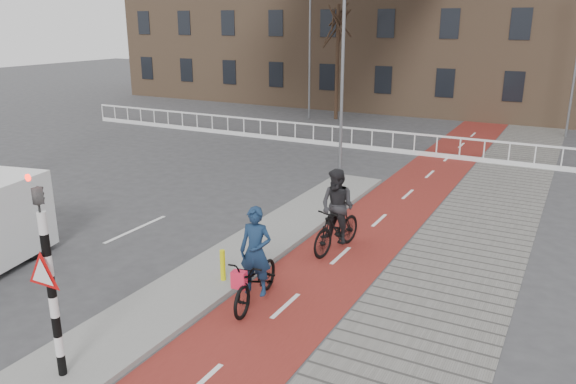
% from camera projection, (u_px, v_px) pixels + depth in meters
% --- Properties ---
extents(ground, '(120.00, 120.00, 0.00)m').
position_uv_depth(ground, '(169.00, 333.00, 10.88)').
color(ground, '#38383A').
rests_on(ground, ground).
extents(bike_lane, '(2.50, 60.00, 0.01)m').
position_uv_depth(bike_lane, '(399.00, 202.00, 18.64)').
color(bike_lane, maroon).
rests_on(bike_lane, ground).
extents(sidewalk, '(3.00, 60.00, 0.01)m').
position_uv_depth(sidewalk, '(487.00, 215.00, 17.39)').
color(sidewalk, slate).
rests_on(sidewalk, ground).
extents(curb_island, '(1.80, 16.00, 0.12)m').
position_uv_depth(curb_island, '(247.00, 251.00, 14.55)').
color(curb_island, gray).
rests_on(curb_island, ground).
extents(traffic_signal, '(0.80, 0.80, 3.68)m').
position_uv_depth(traffic_signal, '(48.00, 273.00, 8.85)').
color(traffic_signal, black).
rests_on(traffic_signal, curb_island).
extents(bollard, '(0.12, 0.12, 0.73)m').
position_uv_depth(bollard, '(223.00, 265.00, 12.72)').
color(bollard, yellow).
rests_on(bollard, curb_island).
extents(cyclist_near, '(1.01, 2.18, 2.16)m').
position_uv_depth(cyclist_near, '(256.00, 272.00, 11.79)').
color(cyclist_near, black).
rests_on(cyclist_near, bike_lane).
extents(cyclist_far, '(1.06, 2.14, 2.19)m').
position_uv_depth(cyclist_far, '(337.00, 218.00, 14.47)').
color(cyclist_far, black).
rests_on(cyclist_far, bike_lane).
extents(railing, '(28.00, 0.10, 0.99)m').
position_uv_depth(railing, '(313.00, 138.00, 27.38)').
color(railing, silver).
rests_on(railing, ground).
extents(tree_mid, '(0.22, 0.22, 6.69)m').
position_uv_depth(tree_mid, '(337.00, 63.00, 33.37)').
color(tree_mid, '#2F1F15').
rests_on(tree_mid, ground).
extents(streetlight_near, '(0.12, 0.12, 7.32)m').
position_uv_depth(streetlight_near, '(342.00, 80.00, 20.89)').
color(streetlight_near, slate).
rests_on(streetlight_near, ground).
extents(streetlight_left, '(0.12, 0.12, 7.56)m').
position_uv_depth(streetlight_left, '(310.00, 55.00, 33.47)').
color(streetlight_left, slate).
rests_on(streetlight_left, ground).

